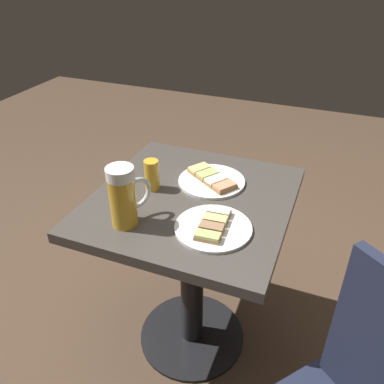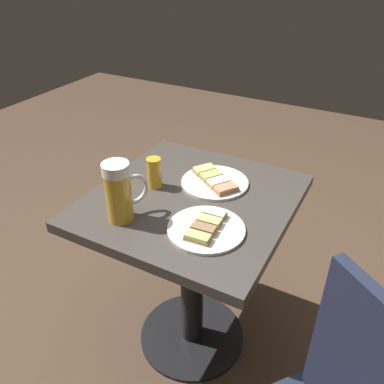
% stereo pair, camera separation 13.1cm
% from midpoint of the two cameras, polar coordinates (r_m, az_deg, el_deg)
% --- Properties ---
extents(ground_plane, '(6.00, 6.00, 0.00)m').
position_cam_midpoint_polar(ground_plane, '(1.82, 2.20, -20.04)').
color(ground_plane, '#4C3828').
extents(cafe_table, '(0.65, 0.68, 0.71)m').
position_cam_midpoint_polar(cafe_table, '(1.43, 2.65, -6.80)').
color(cafe_table, black).
rests_on(cafe_table, ground_plane).
extents(plate_near, '(0.24, 0.24, 0.03)m').
position_cam_midpoint_polar(plate_near, '(1.40, 6.00, 1.47)').
color(plate_near, white).
rests_on(plate_near, cafe_table).
extents(plate_far, '(0.23, 0.23, 0.03)m').
position_cam_midpoint_polar(plate_far, '(1.17, 5.27, -5.29)').
color(plate_far, white).
rests_on(plate_far, cafe_table).
extents(beer_mug, '(0.09, 0.14, 0.19)m').
position_cam_midpoint_polar(beer_mug, '(1.18, -7.22, -0.07)').
color(beer_mug, gold).
rests_on(beer_mug, cafe_table).
extents(beer_glass_small, '(0.05, 0.05, 0.11)m').
position_cam_midpoint_polar(beer_glass_small, '(1.36, -2.69, 2.72)').
color(beer_glass_small, gold).
rests_on(beer_glass_small, cafe_table).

